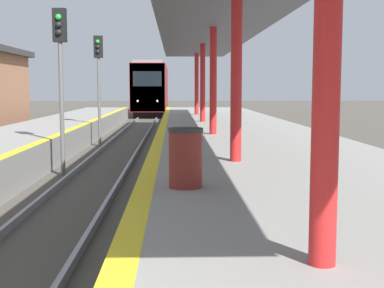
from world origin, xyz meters
TOP-DOWN VIEW (x-y plane):
  - train at (0.00, 48.32)m, footprint 2.79×16.33m
  - signal_mid at (-0.99, 13.14)m, footprint 0.36×0.31m
  - signal_far at (-1.03, 20.77)m, footprint 0.36×0.31m
  - station_canopy at (3.37, 15.64)m, footprint 3.55×32.33m
  - trash_bin at (2.28, 6.30)m, footprint 0.53×0.53m

SIDE VIEW (x-z plane):
  - trash_bin at x=2.28m, z-range 0.94..1.84m
  - train at x=0.00m, z-range 0.04..4.68m
  - signal_mid at x=-0.99m, z-range 0.91..5.49m
  - signal_far at x=-1.03m, z-range 0.91..5.49m
  - station_canopy at x=3.37m, z-range 2.59..6.23m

